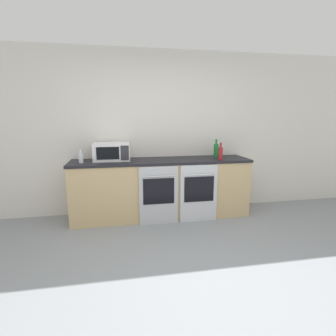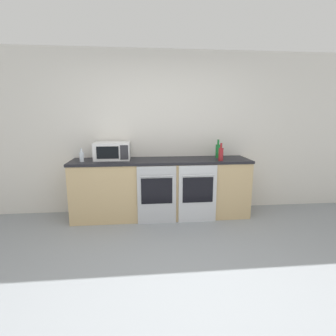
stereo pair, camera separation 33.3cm
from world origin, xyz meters
The scene contains 9 objects.
ground_plane centered at (0.00, 0.00, 0.00)m, with size 16.00×16.00×0.00m, color gray.
wall_back centered at (0.00, 2.11, 1.30)m, with size 10.00×0.06×2.60m.
counter_back centered at (0.00, 1.78, 0.46)m, with size 2.75×0.63×0.91m.
oven_left centered at (-0.09, 1.46, 0.44)m, with size 0.57×0.06×0.87m.
oven_right centered at (0.52, 1.46, 0.44)m, with size 0.57×0.06×0.87m.
microwave centered at (-0.75, 1.86, 1.05)m, with size 0.54×0.39×0.27m.
bottle_clear centered at (-1.18, 1.69, 0.99)m, with size 0.07×0.07×0.20m.
bottle_red centered at (0.89, 1.59, 1.02)m, with size 0.07×0.07×0.26m.
bottle_green centered at (0.93, 1.88, 1.03)m, with size 0.08×0.08×0.29m.
Camera 1 is at (-0.63, -2.17, 1.57)m, focal length 28.00 mm.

